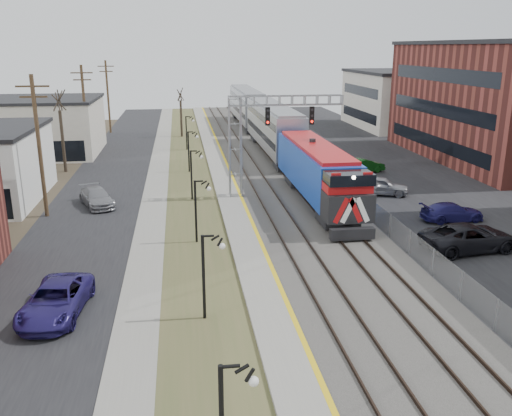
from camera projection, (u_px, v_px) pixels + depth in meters
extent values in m
cube|color=black|center=(107.00, 182.00, 48.95)|extent=(7.00, 120.00, 0.04)
cube|color=gray|center=(157.00, 180.00, 49.55)|extent=(2.00, 120.00, 0.08)
cube|color=#464E29|center=(190.00, 179.00, 49.95)|extent=(4.00, 120.00, 0.06)
cube|color=gray|center=(223.00, 177.00, 50.33)|extent=(2.00, 120.00, 0.24)
cube|color=#595651|center=(275.00, 176.00, 51.01)|extent=(8.00, 120.00, 0.20)
cube|color=black|center=(397.00, 173.00, 52.64)|extent=(16.00, 120.00, 0.04)
cube|color=gold|center=(232.00, 176.00, 50.41)|extent=(0.24, 120.00, 0.01)
cube|color=#2D2119|center=(246.00, 175.00, 50.59)|extent=(0.08, 120.00, 0.15)
cube|color=#2D2119|center=(262.00, 174.00, 50.79)|extent=(0.08, 120.00, 0.15)
cube|color=#2D2119|center=(283.00, 174.00, 51.06)|extent=(0.08, 120.00, 0.15)
cube|color=#2D2119|center=(299.00, 173.00, 51.26)|extent=(0.08, 120.00, 0.15)
cube|color=#1540AF|center=(318.00, 174.00, 41.09)|extent=(3.00, 17.00, 4.25)
cube|color=black|center=(352.00, 234.00, 33.34)|extent=(2.80, 0.50, 0.70)
cube|color=#999BA3|center=(273.00, 129.00, 60.20)|extent=(3.00, 22.00, 5.33)
cube|color=#999BA3|center=(247.00, 107.00, 81.83)|extent=(3.00, 22.00, 5.33)
cube|color=gray|center=(235.00, 149.00, 42.65)|extent=(1.00, 1.00, 8.00)
cube|color=gray|center=(286.00, 100.00, 42.11)|extent=(9.00, 0.80, 0.80)
cube|color=black|center=(268.00, 116.00, 41.81)|extent=(0.35, 0.25, 1.40)
cube|color=black|center=(312.00, 116.00, 42.29)|extent=(0.35, 0.25, 1.40)
cylinder|color=black|center=(204.00, 278.00, 23.77)|extent=(0.14, 0.14, 4.00)
cylinder|color=black|center=(196.00, 212.00, 33.26)|extent=(0.14, 0.14, 4.00)
cylinder|color=black|center=(191.00, 175.00, 42.75)|extent=(0.14, 0.14, 4.00)
cylinder|color=black|center=(189.00, 152.00, 52.24)|extent=(0.14, 0.14, 4.00)
cylinder|color=black|center=(186.00, 133.00, 63.63)|extent=(0.14, 0.14, 4.00)
cylinder|color=#4C3823|center=(39.00, 148.00, 37.64)|extent=(0.28, 0.28, 10.00)
cylinder|color=#4C3823|center=(85.00, 114.00, 56.61)|extent=(0.28, 0.28, 10.00)
cylinder|color=#4C3823|center=(108.00, 97.00, 75.59)|extent=(0.28, 0.28, 10.00)
cube|color=gray|center=(319.00, 167.00, 51.37)|extent=(0.04, 120.00, 1.60)
cube|color=beige|center=(34.00, 128.00, 61.06)|extent=(14.00, 12.00, 6.00)
cube|color=brown|center=(508.00, 103.00, 57.56)|extent=(16.00, 26.00, 12.00)
cube|color=beige|center=(410.00, 100.00, 81.85)|extent=(16.00, 18.00, 8.00)
cylinder|color=#382D23|center=(63.00, 142.00, 52.25)|extent=(0.30, 0.30, 5.95)
cylinder|color=#382D23|center=(181.00, 119.00, 72.92)|extent=(0.30, 0.30, 4.90)
imported|color=black|center=(469.00, 238.00, 32.26)|extent=(6.13, 3.36, 1.63)
imported|color=#1B1854|center=(452.00, 213.00, 37.81)|extent=(4.46, 1.95, 1.28)
imported|color=gray|center=(381.00, 186.00, 44.53)|extent=(4.74, 3.15, 1.50)
imported|color=#0C3D0F|center=(364.00, 166.00, 52.30)|extent=(4.45, 2.70, 1.38)
imported|color=navy|center=(56.00, 301.00, 24.47)|extent=(2.95, 5.46, 1.45)
imported|color=slate|center=(97.00, 198.00, 41.37)|extent=(3.49, 5.07, 1.36)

